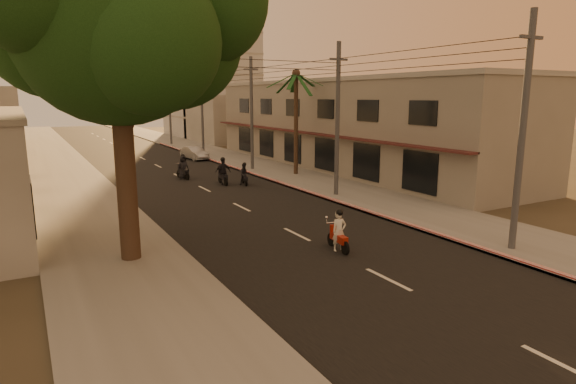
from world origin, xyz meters
name	(u,v)px	position (x,y,z in m)	size (l,w,h in m)	color
ground	(322,247)	(0.00, 0.00, 0.00)	(160.00, 160.00, 0.00)	#383023
road	(178,176)	(0.00, 20.00, 0.01)	(10.00, 140.00, 0.02)	black
sidewalk_right	(267,168)	(7.50, 20.00, 0.06)	(5.00, 140.00, 0.12)	slate
sidewalk_left	(70,184)	(-7.50, 20.00, 0.06)	(5.00, 140.00, 0.12)	slate
curb_stripe	(268,179)	(5.10, 15.00, 0.10)	(0.20, 60.00, 0.20)	#B61913
shophouse_row	(345,124)	(13.95, 18.00, 3.65)	(8.80, 34.20, 7.30)	gray
distant_tower	(210,42)	(16.00, 56.00, 14.00)	(12.10, 12.10, 28.00)	#B7B5B2
broadleaf_tree	(127,19)	(-6.61, 2.14, 8.48)	(9.60, 8.70, 12.10)	black
palm_tree	(296,79)	(8.00, 16.00, 7.15)	(5.00, 5.00, 8.20)	black
utility_poles	(251,88)	(6.20, 20.00, 6.54)	(1.20, 48.26, 9.00)	#38383A
filler_right	(226,119)	(14.00, 45.00, 3.00)	(8.00, 14.00, 6.00)	#A7A096
scooter_red	(339,232)	(0.32, -0.70, 0.74)	(0.73, 1.71, 1.69)	black
scooter_mid_a	(245,175)	(2.89, 14.07, 0.72)	(0.96, 1.58, 1.56)	black
scooter_mid_b	(223,172)	(1.68, 14.96, 0.85)	(1.11, 1.93, 1.89)	black
scooter_far_a	(183,168)	(-0.05, 18.43, 0.83)	(1.03, 1.87, 1.85)	black
parked_car	(194,153)	(4.17, 28.70, 0.62)	(1.82, 3.93, 1.25)	#9DA0A5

